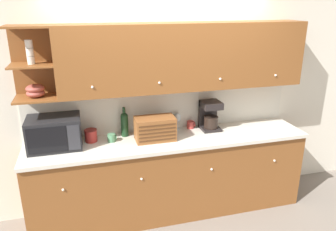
# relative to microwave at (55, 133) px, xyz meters

# --- Properties ---
(ground_plane) EXTENTS (24.00, 24.00, 0.00)m
(ground_plane) POSITION_rel_microwave_xyz_m (1.24, 0.22, -1.12)
(ground_plane) COLOR slate
(wall_back) EXTENTS (5.56, 0.06, 2.60)m
(wall_back) POSITION_rel_microwave_xyz_m (1.24, 0.25, 0.18)
(wall_back) COLOR silver
(wall_back) RESTS_ON ground_plane
(counter_unit) EXTENTS (3.18, 0.63, 0.96)m
(counter_unit) POSITION_rel_microwave_xyz_m (1.24, -0.08, -0.64)
(counter_unit) COLOR brown
(counter_unit) RESTS_ON ground_plane
(backsplash_panel) EXTENTS (3.16, 0.01, 0.54)m
(backsplash_panel) POSITION_rel_microwave_xyz_m (1.24, 0.21, 0.10)
(backsplash_panel) COLOR silver
(backsplash_panel) RESTS_ON counter_unit
(upper_cabinets) EXTENTS (3.16, 0.37, 0.72)m
(upper_cabinets) POSITION_rel_microwave_xyz_m (1.40, 0.04, 0.73)
(upper_cabinets) COLOR brown
(upper_cabinets) RESTS_ON backsplash_panel
(microwave) EXTENTS (0.54, 0.39, 0.33)m
(microwave) POSITION_rel_microwave_xyz_m (0.00, 0.00, 0.00)
(microwave) COLOR black
(microwave) RESTS_ON counter_unit
(storage_canister) EXTENTS (0.14, 0.14, 0.14)m
(storage_canister) POSITION_rel_microwave_xyz_m (0.37, 0.06, -0.10)
(storage_canister) COLOR #B22D28
(storage_canister) RESTS_ON counter_unit
(mug) EXTENTS (0.10, 0.09, 0.09)m
(mug) POSITION_rel_microwave_xyz_m (0.59, -0.00, -0.12)
(mug) COLOR #4C845B
(mug) RESTS_ON counter_unit
(wine_bottle) EXTENTS (0.09, 0.09, 0.34)m
(wine_bottle) POSITION_rel_microwave_xyz_m (0.75, 0.12, -0.01)
(wine_bottle) COLOR #19381E
(wine_bottle) RESTS_ON counter_unit
(bread_box) EXTENTS (0.44, 0.25, 0.26)m
(bread_box) POSITION_rel_microwave_xyz_m (1.06, -0.08, -0.04)
(bread_box) COLOR brown
(bread_box) RESTS_ON counter_unit
(wine_glass) EXTENTS (0.08, 0.08, 0.21)m
(wine_glass) POSITION_rel_microwave_xyz_m (1.40, 0.16, -0.03)
(wine_glass) COLOR silver
(wine_glass) RESTS_ON counter_unit
(mug_blue_second) EXTENTS (0.10, 0.09, 0.09)m
(mug_blue_second) POSITION_rel_microwave_xyz_m (1.56, 0.15, -0.12)
(mug_blue_second) COLOR #B73D38
(mug_blue_second) RESTS_ON counter_unit
(coffee_maker) EXTENTS (0.23, 0.24, 0.35)m
(coffee_maker) POSITION_rel_microwave_xyz_m (1.77, 0.07, 0.01)
(coffee_maker) COLOR black
(coffee_maker) RESTS_ON counter_unit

